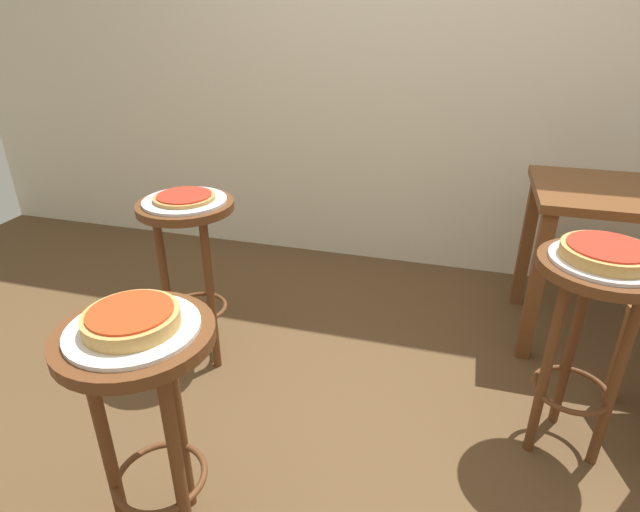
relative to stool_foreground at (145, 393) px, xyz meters
The scene contains 11 objects.
ground_plane 0.88m from the stool_foreground, 52.21° to the left, with size 6.00×6.00×0.00m, color brown.
back_wall 2.41m from the stool_foreground, 79.32° to the left, with size 6.00×0.10×3.00m, color beige.
stool_foreground is the anchor object (origin of this frame).
serving_plate_foreground 0.20m from the stool_foreground, ahead, with size 0.33×0.33×0.01m, color white.
pizza_foreground 0.23m from the stool_foreground, ahead, with size 0.24×0.24×0.05m.
stool_middle 1.41m from the stool_foreground, 31.56° to the left, with size 0.40×0.40×0.76m.
serving_plate_middle 1.42m from the stool_foreground, 31.56° to the left, with size 0.33×0.33×0.01m, color silver.
pizza_middle 1.43m from the stool_foreground, 31.56° to the left, with size 0.28×0.28×0.05m.
stool_leftside 0.94m from the stool_foreground, 111.65° to the left, with size 0.40×0.40×0.76m.
serving_plate_leftside 0.96m from the stool_foreground, 111.65° to the left, with size 0.34×0.34×0.01m, color silver.
pizza_leftside 0.97m from the stool_foreground, 111.65° to the left, with size 0.25×0.25×0.02m.
Camera 1 is at (0.33, -1.43, 1.48)m, focal length 28.96 mm.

